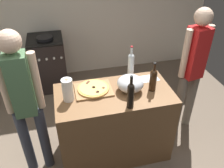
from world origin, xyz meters
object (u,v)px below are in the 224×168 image
at_px(person_in_red, 193,66).
at_px(paper_towel_roll, 68,90).
at_px(mixing_bowl, 130,83).
at_px(wine_bottle_green, 131,65).
at_px(person_in_stripes, 25,101).
at_px(stove, 49,63).
at_px(wine_bottle_amber, 153,79).
at_px(wine_bottle_clear, 131,94).
at_px(pizza, 93,88).

bearing_deg(person_in_red, paper_towel_roll, -172.25).
height_order(mixing_bowl, wine_bottle_green, wine_bottle_green).
bearing_deg(paper_towel_roll, person_in_stripes, -175.59).
bearing_deg(stove, mixing_bowl, -61.75).
distance_m(wine_bottle_amber, wine_bottle_clear, 0.39).
distance_m(mixing_bowl, person_in_red, 0.88).
bearing_deg(pizza, wine_bottle_green, 17.51).
relative_size(wine_bottle_amber, stove, 0.36).
relative_size(paper_towel_roll, person_in_red, 0.15).
height_order(mixing_bowl, person_in_red, person_in_red).
relative_size(mixing_bowl, person_in_red, 0.17).
bearing_deg(person_in_red, wine_bottle_green, 177.11).
bearing_deg(pizza, wine_bottle_clear, -49.78).
bearing_deg(wine_bottle_clear, stove, 112.77).
xyz_separation_m(wine_bottle_green, stove, (-0.98, 1.45, -0.62)).
height_order(wine_bottle_amber, stove, wine_bottle_amber).
bearing_deg(wine_bottle_amber, paper_towel_roll, 177.58).
bearing_deg(person_in_stripes, stove, 84.20).
bearing_deg(pizza, mixing_bowl, -12.71).
bearing_deg(wine_bottle_amber, person_in_red, 21.63).
xyz_separation_m(pizza, mixing_bowl, (0.39, -0.09, 0.06)).
distance_m(pizza, wine_bottle_green, 0.51).
relative_size(pizza, wine_bottle_green, 0.84).
relative_size(wine_bottle_green, stove, 0.44).
bearing_deg(pizza, person_in_red, 4.93).
bearing_deg(wine_bottle_amber, wine_bottle_green, 119.51).
bearing_deg(mixing_bowl, wine_bottle_amber, -11.88).
bearing_deg(wine_bottle_clear, mixing_bowl, 72.82).
bearing_deg(wine_bottle_green, person_in_stripes, -166.50).
bearing_deg(stove, wine_bottle_green, -55.94).
height_order(mixing_bowl, person_in_stripes, person_in_stripes).
bearing_deg(person_in_red, wine_bottle_amber, -158.37).
bearing_deg(person_in_red, pizza, -175.07).
xyz_separation_m(wine_bottle_amber, wine_bottle_clear, (-0.32, -0.22, 0.01)).
relative_size(pizza, person_in_red, 0.20).
distance_m(wine_bottle_green, stove, 1.86).
height_order(mixing_bowl, wine_bottle_amber, wine_bottle_amber).
xyz_separation_m(mixing_bowl, person_in_stripes, (-1.08, -0.04, -0.00)).
bearing_deg(person_in_stripes, paper_towel_roll, 4.41).
bearing_deg(person_in_stripes, pizza, 10.74).
height_order(wine_bottle_green, person_in_stripes, person_in_stripes).
distance_m(paper_towel_roll, person_in_stripes, 0.42).
bearing_deg(mixing_bowl, person_in_red, 12.87).
relative_size(wine_bottle_amber, wine_bottle_green, 0.82).
bearing_deg(person_in_red, person_in_stripes, -172.97).
bearing_deg(paper_towel_roll, stove, 98.13).
bearing_deg(stove, pizza, -72.06).
bearing_deg(stove, person_in_stripes, -95.80).
bearing_deg(wine_bottle_clear, paper_towel_roll, 155.78).
bearing_deg(mixing_bowl, wine_bottle_green, 72.08).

